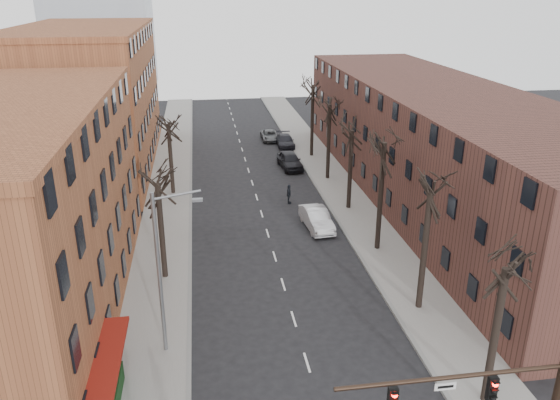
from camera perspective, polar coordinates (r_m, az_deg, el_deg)
name	(u,v)px	position (r m, az deg, el deg)	size (l,w,h in m)	color
sidewalk_left	(169,190)	(52.84, -11.47, 1.07)	(4.00, 90.00, 0.15)	gray
sidewalk_right	(334,181)	(54.26, 5.62, 1.94)	(4.00, 90.00, 0.15)	gray
building_left_near	(0,220)	(33.85, -27.21, -1.89)	(12.00, 26.00, 12.00)	brown
building_left_far	(90,101)	(60.67, -19.28, 9.72)	(12.00, 28.00, 14.00)	brown
building_right	(436,143)	(50.89, 16.01, 5.71)	(12.00, 50.00, 10.00)	#4C2B23
tree_right_b	(418,308)	(34.41, 14.24, -10.92)	(5.20, 5.20, 10.80)	black
tree_right_c	(377,249)	(40.91, 10.08, -5.11)	(5.20, 5.20, 11.60)	black
tree_right_d	(348,209)	(47.87, 7.14, -0.92)	(5.20, 5.20, 10.00)	black
tree_right_e	(327,179)	(55.11, 4.97, 2.19)	(5.20, 5.20, 10.80)	black
tree_right_f	(311,156)	(62.54, 3.30, 4.57)	(5.20, 5.20, 11.60)	black
tree_left_a	(166,278)	(37.34, -11.87, -7.97)	(5.20, 5.20, 9.50)	black
tree_left_b	(173,194)	(51.90, -11.07, 0.63)	(5.20, 5.20, 9.50)	black
streetlight	(162,267)	(27.90, -12.21, -6.89)	(2.45, 0.22, 9.03)	slate
silver_sedan	(317,219)	(43.53, 3.85, -1.97)	(1.71, 4.90, 1.62)	silver
parked_car_near	(290,160)	(58.07, 1.03, 4.17)	(2.03, 5.05, 1.72)	black
parked_car_mid	(285,141)	(66.19, 0.55, 6.19)	(1.99, 4.89, 1.42)	black
parked_car_far	(270,136)	(69.10, -1.09, 6.75)	(2.02, 4.38, 1.22)	#4F5255
pedestrian_crossing	(289,194)	(48.38, 0.93, 0.62)	(1.03, 0.43, 1.76)	black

